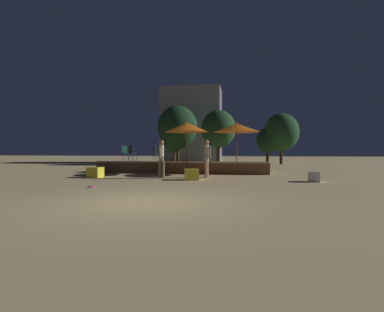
{
  "coord_description": "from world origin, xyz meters",
  "views": [
    {
      "loc": [
        2.39,
        -7.15,
        1.31
      ],
      "look_at": [
        0.0,
        7.15,
        1.04
      ],
      "focal_mm": 28.0,
      "sensor_mm": 36.0,
      "label": 1
    }
  ],
  "objects_px": {
    "background_tree_2": "(178,128)",
    "cube_seat_2": "(314,177)",
    "person_1": "(207,157)",
    "patio_umbrella_0": "(187,127)",
    "bistro_chair_0": "(132,152)",
    "background_tree_0": "(281,132)",
    "background_tree_1": "(267,140)",
    "person_0": "(162,157)",
    "frisbee_disc": "(92,187)",
    "cube_seat_1": "(95,172)",
    "cube_seat_0": "(192,174)",
    "bistro_chair_2": "(155,152)",
    "patio_umbrella_1": "(237,128)",
    "background_tree_4": "(218,129)",
    "background_tree_3": "(174,142)",
    "bistro_chair_1": "(125,152)"
  },
  "relations": [
    {
      "from": "cube_seat_0",
      "to": "cube_seat_1",
      "type": "height_order",
      "value": "cube_seat_1"
    },
    {
      "from": "person_0",
      "to": "background_tree_3",
      "type": "distance_m",
      "value": 15.18
    },
    {
      "from": "bistro_chair_2",
      "to": "patio_umbrella_1",
      "type": "bearing_deg",
      "value": -155.81
    },
    {
      "from": "cube_seat_2",
      "to": "bistro_chair_2",
      "type": "height_order",
      "value": "bistro_chair_2"
    },
    {
      "from": "bistro_chair_2",
      "to": "bistro_chair_1",
      "type": "bearing_deg",
      "value": 51.68
    },
    {
      "from": "background_tree_1",
      "to": "background_tree_0",
      "type": "bearing_deg",
      "value": -3.21
    },
    {
      "from": "bistro_chair_2",
      "to": "person_1",
      "type": "bearing_deg",
      "value": 177.84
    },
    {
      "from": "patio_umbrella_0",
      "to": "bistro_chair_0",
      "type": "relative_size",
      "value": 3.24
    },
    {
      "from": "background_tree_2",
      "to": "cube_seat_2",
      "type": "bearing_deg",
      "value": -58.47
    },
    {
      "from": "person_0",
      "to": "bistro_chair_0",
      "type": "distance_m",
      "value": 4.28
    },
    {
      "from": "person_1",
      "to": "frisbee_disc",
      "type": "relative_size",
      "value": 7.5
    },
    {
      "from": "patio_umbrella_0",
      "to": "cube_seat_1",
      "type": "distance_m",
      "value": 5.38
    },
    {
      "from": "bistro_chair_0",
      "to": "background_tree_2",
      "type": "distance_m",
      "value": 11.17
    },
    {
      "from": "patio_umbrella_1",
      "to": "frisbee_disc",
      "type": "distance_m",
      "value": 8.55
    },
    {
      "from": "bistro_chair_1",
      "to": "background_tree_2",
      "type": "distance_m",
      "value": 10.23
    },
    {
      "from": "person_0",
      "to": "bistro_chair_1",
      "type": "bearing_deg",
      "value": 137.17
    },
    {
      "from": "person_0",
      "to": "frisbee_disc",
      "type": "distance_m",
      "value": 4.14
    },
    {
      "from": "bistro_chair_0",
      "to": "cube_seat_2",
      "type": "bearing_deg",
      "value": 178.83
    },
    {
      "from": "patio_umbrella_0",
      "to": "bistro_chair_1",
      "type": "relative_size",
      "value": 3.24
    },
    {
      "from": "patio_umbrella_0",
      "to": "patio_umbrella_1",
      "type": "bearing_deg",
      "value": 2.69
    },
    {
      "from": "patio_umbrella_1",
      "to": "background_tree_4",
      "type": "bearing_deg",
      "value": 103.84
    },
    {
      "from": "person_1",
      "to": "frisbee_disc",
      "type": "distance_m",
      "value": 5.8
    },
    {
      "from": "background_tree_1",
      "to": "background_tree_2",
      "type": "bearing_deg",
      "value": -171.98
    },
    {
      "from": "patio_umbrella_1",
      "to": "patio_umbrella_0",
      "type": "bearing_deg",
      "value": -177.31
    },
    {
      "from": "patio_umbrella_0",
      "to": "person_0",
      "type": "xyz_separation_m",
      "value": [
        -0.71,
        -2.61,
        -1.59
      ]
    },
    {
      "from": "patio_umbrella_0",
      "to": "cube_seat_1",
      "type": "relative_size",
      "value": 4.4
    },
    {
      "from": "background_tree_3",
      "to": "patio_umbrella_1",
      "type": "bearing_deg",
      "value": -62.69
    },
    {
      "from": "frisbee_disc",
      "to": "cube_seat_0",
      "type": "bearing_deg",
      "value": 46.21
    },
    {
      "from": "patio_umbrella_0",
      "to": "background_tree_4",
      "type": "height_order",
      "value": "background_tree_4"
    },
    {
      "from": "background_tree_0",
      "to": "background_tree_2",
      "type": "distance_m",
      "value": 9.74
    },
    {
      "from": "background_tree_2",
      "to": "person_0",
      "type": "bearing_deg",
      "value": -80.74
    },
    {
      "from": "background_tree_3",
      "to": "background_tree_1",
      "type": "bearing_deg",
      "value": 3.43
    },
    {
      "from": "person_1",
      "to": "cube_seat_2",
      "type": "bearing_deg",
      "value": -87.08
    },
    {
      "from": "patio_umbrella_1",
      "to": "bistro_chair_2",
      "type": "xyz_separation_m",
      "value": [
        -5.11,
        1.84,
        -1.29
      ]
    },
    {
      "from": "bistro_chair_0",
      "to": "person_0",
      "type": "bearing_deg",
      "value": 150.3
    },
    {
      "from": "cube_seat_0",
      "to": "cube_seat_1",
      "type": "xyz_separation_m",
      "value": [
        -4.8,
        0.37,
        0.01
      ]
    },
    {
      "from": "cube_seat_0",
      "to": "bistro_chair_0",
      "type": "xyz_separation_m",
      "value": [
        -4.25,
        3.8,
        1.0
      ]
    },
    {
      "from": "background_tree_0",
      "to": "background_tree_1",
      "type": "distance_m",
      "value": 1.45
    },
    {
      "from": "background_tree_1",
      "to": "cube_seat_0",
      "type": "bearing_deg",
      "value": -106.06
    },
    {
      "from": "background_tree_4",
      "to": "person_0",
      "type": "bearing_deg",
      "value": -102.96
    },
    {
      "from": "background_tree_4",
      "to": "patio_umbrella_0",
      "type": "bearing_deg",
      "value": -101.96
    },
    {
      "from": "bistro_chair_1",
      "to": "background_tree_1",
      "type": "height_order",
      "value": "background_tree_1"
    },
    {
      "from": "frisbee_disc",
      "to": "background_tree_4",
      "type": "height_order",
      "value": "background_tree_4"
    },
    {
      "from": "cube_seat_2",
      "to": "bistro_chair_1",
      "type": "height_order",
      "value": "bistro_chair_1"
    },
    {
      "from": "cube_seat_1",
      "to": "frisbee_disc",
      "type": "bearing_deg",
      "value": -64.27
    },
    {
      "from": "person_0",
      "to": "person_1",
      "type": "relative_size",
      "value": 0.98
    },
    {
      "from": "person_0",
      "to": "background_tree_1",
      "type": "height_order",
      "value": "background_tree_1"
    },
    {
      "from": "patio_umbrella_0",
      "to": "frisbee_disc",
      "type": "height_order",
      "value": "patio_umbrella_0"
    },
    {
      "from": "patio_umbrella_1",
      "to": "person_1",
      "type": "bearing_deg",
      "value": -124.89
    },
    {
      "from": "patio_umbrella_0",
      "to": "person_0",
      "type": "distance_m",
      "value": 3.14
    }
  ]
}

